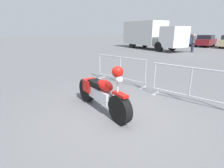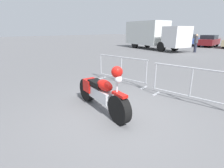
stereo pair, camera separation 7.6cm
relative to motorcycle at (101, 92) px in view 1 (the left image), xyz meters
The scene contains 9 objects.
ground_plane 0.76m from the motorcycle, ahead, with size 120.00×120.00×0.00m, color #5B5B5E.
motorcycle is the anchor object (origin of this frame).
crowd_barrier_near 2.63m from the motorcycle, 122.19° to the left, with size 2.36×0.68×1.07m.
crowd_barrier_far 2.63m from the motorcycle, 57.79° to the left, with size 2.36×0.68×1.07m.
box_truck 16.35m from the motorcycle, 120.13° to the left, with size 8.01×3.94×2.98m.
parked_car_green 23.81m from the motorcycle, 115.27° to the left, with size 1.99×4.12×1.35m.
parked_car_blue 23.10m from the motorcycle, 108.95° to the left, with size 2.18×4.51×1.48m.
parked_car_maroon 22.36m from the motorcycle, 102.51° to the left, with size 2.13×4.40×1.45m.
pedestrian 15.07m from the motorcycle, 103.69° to the left, with size 0.48×0.48×1.69m.
Camera 1 is at (2.73, -2.82, 2.08)m, focal length 28.00 mm.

